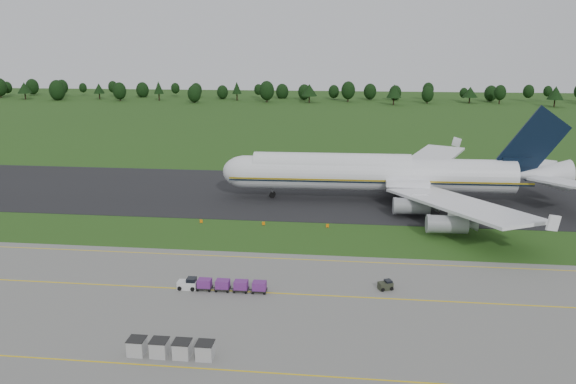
# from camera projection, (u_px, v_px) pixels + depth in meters

# --- Properties ---
(ground) EXTENTS (600.00, 600.00, 0.00)m
(ground) POSITION_uv_depth(u_px,v_px,m) (273.00, 236.00, 93.69)
(ground) COLOR #214514
(ground) RESTS_ON ground
(apron) EXTENTS (300.00, 52.00, 0.06)m
(apron) POSITION_uv_depth(u_px,v_px,m) (230.00, 339.00, 61.03)
(apron) COLOR slate
(apron) RESTS_ON ground
(taxiway) EXTENTS (300.00, 40.00, 0.08)m
(taxiway) POSITION_uv_depth(u_px,v_px,m) (291.00, 193.00, 120.58)
(taxiway) COLOR black
(taxiway) RESTS_ON ground
(apron_markings) EXTENTS (300.00, 30.20, 0.01)m
(apron_markings) POSITION_uv_depth(u_px,v_px,m) (242.00, 309.00, 67.76)
(apron_markings) COLOR yellow
(apron_markings) RESTS_ON apron
(tree_line) EXTENTS (529.73, 23.45, 11.25)m
(tree_line) POSITION_uv_depth(u_px,v_px,m) (296.00, 91.00, 305.74)
(tree_line) COLOR black
(tree_line) RESTS_ON ground
(aircraft) EXTENTS (69.91, 68.48, 19.73)m
(aircraft) POSITION_uv_depth(u_px,v_px,m) (384.00, 173.00, 113.87)
(aircraft) COLOR white
(aircraft) RESTS_ON ground
(baggage_train) EXTENTS (11.77, 1.50, 1.45)m
(baggage_train) POSITION_uv_depth(u_px,v_px,m) (221.00, 285.00, 72.81)
(baggage_train) COLOR silver
(baggage_train) RESTS_ON apron
(utility_cart) EXTENTS (2.10, 1.72, 1.00)m
(utility_cart) POSITION_uv_depth(u_px,v_px,m) (385.00, 286.00, 73.18)
(utility_cart) COLOR #292E20
(utility_cart) RESTS_ON apron
(uld_row) EXTENTS (8.98, 1.78, 1.76)m
(uld_row) POSITION_uv_depth(u_px,v_px,m) (171.00, 348.00, 57.41)
(uld_row) COLOR #A5A5A5
(uld_row) RESTS_ON apron
(edge_markers) EXTENTS (23.15, 0.30, 0.60)m
(edge_markers) POSITION_uv_depth(u_px,v_px,m) (264.00, 224.00, 99.38)
(edge_markers) COLOR orange
(edge_markers) RESTS_ON ground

